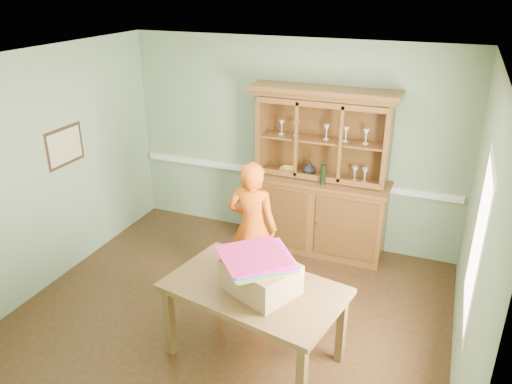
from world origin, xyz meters
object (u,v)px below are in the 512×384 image
at_px(dining_table, 254,295).
at_px(cardboard_box, 261,277).
at_px(china_hutch, 318,196).
at_px(person, 252,228).

distance_m(dining_table, cardboard_box, 0.24).
relative_size(china_hutch, person, 1.38).
bearing_deg(dining_table, china_hutch, 101.71).
bearing_deg(dining_table, cardboard_box, -8.65).
distance_m(china_hutch, cardboard_box, 2.29).
bearing_deg(person, china_hutch, -113.31).
xyz_separation_m(cardboard_box, person, (-0.53, 1.10, -0.15)).
xyz_separation_m(china_hutch, cardboard_box, (0.09, -2.28, 0.18)).
bearing_deg(person, dining_table, 109.99).
height_order(china_hutch, dining_table, china_hutch).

